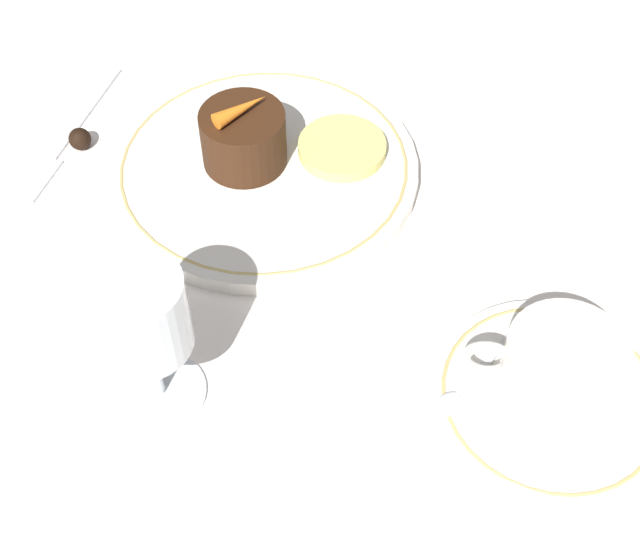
% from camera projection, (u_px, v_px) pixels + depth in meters
% --- Properties ---
extents(ground_plane, '(3.00, 3.00, 0.00)m').
position_uv_depth(ground_plane, '(284.00, 231.00, 0.71)').
color(ground_plane, white).
extents(dinner_plate, '(0.25, 0.25, 0.01)m').
position_uv_depth(dinner_plate, '(265.00, 169.00, 0.74)').
color(dinner_plate, white).
rests_on(dinner_plate, ground_plane).
extents(saucer, '(0.16, 0.16, 0.01)m').
position_uv_depth(saucer, '(550.00, 398.00, 0.60)').
color(saucer, white).
rests_on(saucer, ground_plane).
extents(coffee_cup, '(0.11, 0.08, 0.05)m').
position_uv_depth(coffee_cup, '(560.00, 370.00, 0.58)').
color(coffee_cup, white).
rests_on(coffee_cup, saucer).
extents(spoon, '(0.07, 0.10, 0.00)m').
position_uv_depth(spoon, '(476.00, 374.00, 0.61)').
color(spoon, silver).
rests_on(spoon, saucer).
extents(wine_glass, '(0.06, 0.06, 0.12)m').
position_uv_depth(wine_glass, '(141.00, 323.00, 0.55)').
color(wine_glass, silver).
rests_on(wine_glass, ground_plane).
extents(fork, '(0.04, 0.18, 0.01)m').
position_uv_depth(fork, '(61.00, 145.00, 0.76)').
color(fork, silver).
rests_on(fork, ground_plane).
extents(dessert_cake, '(0.07, 0.07, 0.05)m').
position_uv_depth(dessert_cake, '(243.00, 138.00, 0.72)').
color(dessert_cake, '#381E0F').
rests_on(dessert_cake, dinner_plate).
extents(carrot_garnish, '(0.04, 0.04, 0.01)m').
position_uv_depth(carrot_garnish, '(241.00, 109.00, 0.69)').
color(carrot_garnish, orange).
rests_on(carrot_garnish, dessert_cake).
extents(pineapple_slice, '(0.07, 0.07, 0.01)m').
position_uv_depth(pineapple_slice, '(342.00, 148.00, 0.74)').
color(pineapple_slice, '#EFE075').
rests_on(pineapple_slice, dinner_plate).
extents(chocolate_truffle, '(0.02, 0.02, 0.02)m').
position_uv_depth(chocolate_truffle, '(80.00, 139.00, 0.76)').
color(chocolate_truffle, black).
rests_on(chocolate_truffle, ground_plane).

